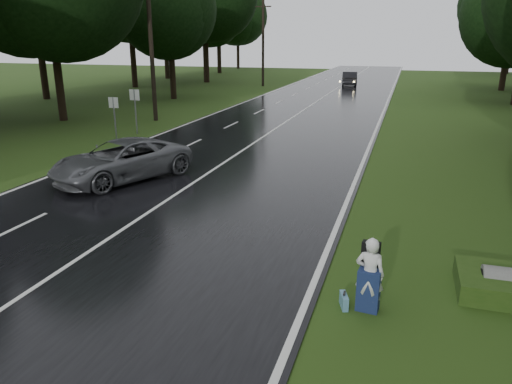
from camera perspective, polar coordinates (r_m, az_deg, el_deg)
ground at (r=12.25m, az=-22.56°, el=-9.05°), size 160.00×160.00×0.00m
road at (r=29.63m, az=2.56°, el=7.61°), size 12.00×140.00×0.04m
lane_center at (r=29.63m, az=2.56°, el=7.66°), size 0.12×140.00×0.01m
grey_car at (r=19.11m, az=-15.66°, el=3.64°), size 4.54×5.96×1.51m
far_car at (r=57.65m, az=11.02°, el=13.06°), size 2.20×4.85×1.54m
hitchhiker at (r=9.94m, az=13.29°, el=-9.76°), size 0.61×0.56×1.57m
suitcase at (r=10.20m, az=10.37°, el=-12.55°), size 0.24×0.42×0.29m
culvert at (r=11.85m, az=27.88°, el=-10.74°), size 1.22×0.61×0.61m
utility_pole_mid at (r=33.15m, az=-11.77°, el=8.31°), size 1.80×0.28×9.87m
utility_pole_far at (r=56.26m, az=0.82°, el=12.43°), size 1.80×0.28×9.45m
road_sign_a at (r=26.86m, az=-16.16°, el=5.82°), size 0.56×0.10×2.31m
road_sign_b at (r=28.60m, az=-13.88°, el=6.70°), size 0.60×0.10×2.51m
tree_left_d at (r=34.92m, az=-21.81°, el=7.89°), size 9.62×9.62×15.03m
tree_left_e at (r=44.91m, az=-9.70°, el=10.83°), size 8.42×8.42×13.16m
tree_left_f at (r=61.60m, az=-5.85°, el=12.81°), size 11.54×11.54×18.02m
tree_right_f at (r=57.57m, az=27.02°, el=10.67°), size 9.58×9.58×14.96m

